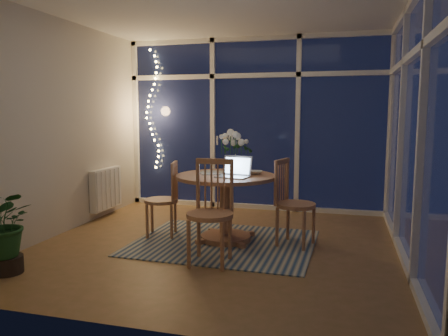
{
  "coord_description": "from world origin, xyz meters",
  "views": [
    {
      "loc": [
        1.31,
        -4.58,
        1.48
      ],
      "look_at": [
        -0.01,
        0.25,
        0.84
      ],
      "focal_mm": 35.0,
      "sensor_mm": 36.0,
      "label": 1
    }
  ],
  "objects": [
    {
      "name": "garden_shrubs",
      "position": [
        -0.8,
        3.4,
        0.45
      ],
      "size": [
        0.9,
        0.9,
        0.9
      ],
      "primitive_type": "sphere",
      "color": "black",
      "rests_on": "ground"
    },
    {
      "name": "wall_back",
      "position": [
        0.0,
        2.0,
        1.3
      ],
      "size": [
        4.0,
        0.04,
        2.6
      ],
      "primitive_type": "cube",
      "color": "beige",
      "rests_on": "floor"
    },
    {
      "name": "wall_right",
      "position": [
        2.0,
        0.0,
        1.3
      ],
      "size": [
        0.04,
        4.0,
        2.6
      ],
      "primitive_type": "cube",
      "color": "beige",
      "rests_on": "floor"
    },
    {
      "name": "garden_fence",
      "position": [
        0.0,
        5.5,
        0.9
      ],
      "size": [
        11.0,
        0.08,
        1.8
      ],
      "primitive_type": "cube",
      "color": "#392014",
      "rests_on": "ground"
    },
    {
      "name": "radiator",
      "position": [
        -1.94,
        0.9,
        0.4
      ],
      "size": [
        0.1,
        0.7,
        0.58
      ],
      "primitive_type": "cube",
      "color": "white",
      "rests_on": "wall_left"
    },
    {
      "name": "window_wall_right",
      "position": [
        1.96,
        0.0,
        1.3
      ],
      "size": [
        0.1,
        4.0,
        2.6
      ],
      "primitive_type": "cube",
      "color": "white",
      "rests_on": "floor"
    },
    {
      "name": "ceiling",
      "position": [
        0.0,
        0.0,
        2.6
      ],
      "size": [
        4.0,
        4.0,
        0.0
      ],
      "primitive_type": "plane",
      "color": "silver",
      "rests_on": "wall_back"
    },
    {
      "name": "fairy_lights",
      "position": [
        -1.65,
        1.88,
        1.52
      ],
      "size": [
        0.24,
        0.1,
        1.85
      ],
      "primitive_type": null,
      "color": "#F2C960",
      "rests_on": "window_wall_back"
    },
    {
      "name": "wall_left",
      "position": [
        -2.0,
        0.0,
        1.3
      ],
      "size": [
        0.04,
        4.0,
        2.6
      ],
      "primitive_type": "cube",
      "color": "beige",
      "rests_on": "floor"
    },
    {
      "name": "flower_vase",
      "position": [
        0.05,
        0.51,
        0.88
      ],
      "size": [
        0.21,
        0.21,
        0.21
      ],
      "primitive_type": "imported",
      "rotation": [
        0.0,
        0.0,
        -0.03
      ],
      "color": "silver",
      "rests_on": "dining_table"
    },
    {
      "name": "window_wall_back",
      "position": [
        0.0,
        1.96,
        1.3
      ],
      "size": [
        4.0,
        0.1,
        2.6
      ],
      "primitive_type": "cube",
      "color": "white",
      "rests_on": "floor"
    },
    {
      "name": "floor",
      "position": [
        0.0,
        0.0,
        0.0
      ],
      "size": [
        4.0,
        4.0,
        0.0
      ],
      "primitive_type": "plane",
      "color": "brown",
      "rests_on": "ground"
    },
    {
      "name": "bowl",
      "position": [
        0.34,
        0.3,
        0.79
      ],
      "size": [
        0.16,
        0.16,
        0.04
      ],
      "primitive_type": "imported",
      "rotation": [
        0.0,
        0.0,
        -0.03
      ],
      "color": "silver",
      "rests_on": "dining_table"
    },
    {
      "name": "chair_left",
      "position": [
        -0.77,
        0.16,
        0.46
      ],
      "size": [
        0.51,
        0.51,
        0.91
      ],
      "primitive_type": "cube",
      "rotation": [
        0.0,
        0.0,
        -1.34
      ],
      "color": "#986044",
      "rests_on": "floor"
    },
    {
      "name": "wall_front",
      "position": [
        0.0,
        -2.0,
        1.3
      ],
      "size": [
        4.0,
        0.04,
        2.6
      ],
      "primitive_type": "cube",
      "color": "beige",
      "rests_on": "floor"
    },
    {
      "name": "chair_front",
      "position": [
        0.09,
        -0.63,
        0.52
      ],
      "size": [
        0.5,
        0.5,
        1.04
      ],
      "primitive_type": "cube",
      "rotation": [
        0.0,
        0.0,
        0.03
      ],
      "color": "#986044",
      "rests_on": "floor"
    },
    {
      "name": "phone",
      "position": [
        0.17,
        0.06,
        0.78
      ],
      "size": [
        0.12,
        0.1,
        0.01
      ],
      "primitive_type": "cube",
      "rotation": [
        0.0,
        0.0,
        -0.42
      ],
      "color": "black",
      "rests_on": "dining_table"
    },
    {
      "name": "chair_right",
      "position": [
        0.83,
        0.19,
        0.49
      ],
      "size": [
        0.56,
        0.56,
        0.98
      ],
      "primitive_type": "cube",
      "rotation": [
        0.0,
        0.0,
        1.3
      ],
      "color": "#986044",
      "rests_on": "floor"
    },
    {
      "name": "rug",
      "position": [
        0.03,
        0.07,
        0.01
      ],
      "size": [
        2.05,
        1.65,
        0.01
      ],
      "primitive_type": "cube",
      "rotation": [
        0.0,
        0.0,
        -0.03
      ],
      "color": "beige",
      "rests_on": "floor"
    },
    {
      "name": "newspapers",
      "position": [
        -0.07,
        0.29,
        0.78
      ],
      "size": [
        0.44,
        0.35,
        0.01
      ],
      "primitive_type": "cube",
      "rotation": [
        0.0,
        0.0,
        0.1
      ],
      "color": "#B9B6B0",
      "rests_on": "dining_table"
    },
    {
      "name": "dining_table",
      "position": [
        0.03,
        0.17,
        0.39
      ],
      "size": [
        1.16,
        1.16,
        0.77
      ],
      "primitive_type": "cylinder",
      "rotation": [
        0.0,
        0.0,
        -0.03
      ],
      "color": "#986044",
      "rests_on": "floor"
    },
    {
      "name": "garden_patio",
      "position": [
        0.5,
        5.0,
        -0.06
      ],
      "size": [
        12.0,
        6.0,
        0.1
      ],
      "primitive_type": "cube",
      "color": "black",
      "rests_on": "ground"
    },
    {
      "name": "potted_plant",
      "position": [
        -1.65,
        -1.36,
        0.38
      ],
      "size": [
        0.66,
        0.62,
        0.76
      ],
      "primitive_type": "imported",
      "rotation": [
        0.0,
        0.0,
        0.32
      ],
      "color": "#1A4B22",
      "rests_on": "floor"
    },
    {
      "name": "laptop",
      "position": [
        0.16,
        -0.0,
        0.9
      ],
      "size": [
        0.39,
        0.35,
        0.25
      ],
      "primitive_type": null,
      "rotation": [
        0.0,
        0.0,
        -0.2
      ],
      "color": "#B4B4B8",
      "rests_on": "dining_table"
    },
    {
      "name": "neighbour_roof",
      "position": [
        0.3,
        8.5,
        2.2
      ],
      "size": [
        7.0,
        3.0,
        2.2
      ],
      "primitive_type": "cube",
      "color": "#2E3037",
      "rests_on": "ground"
    }
  ]
}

